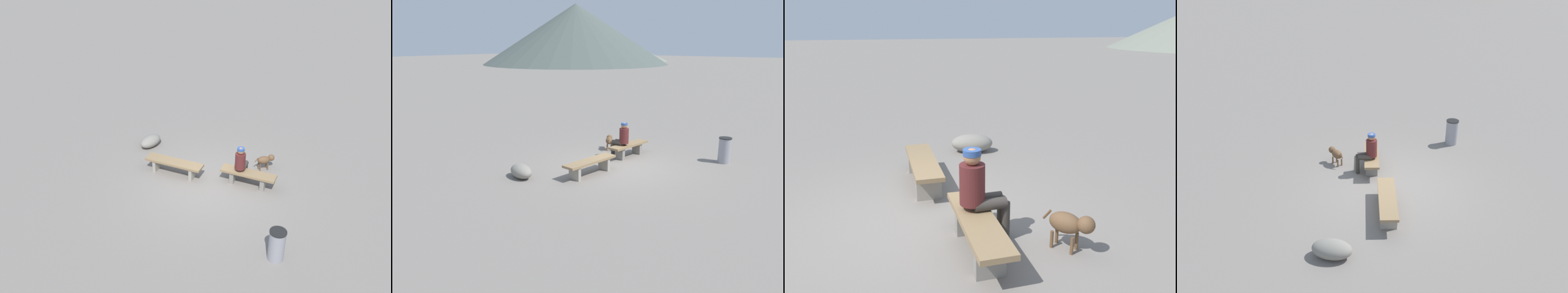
{
  "view_description": "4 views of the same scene",
  "coord_description": "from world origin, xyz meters",
  "views": [
    {
      "loc": [
        2.46,
        -10.34,
        7.4
      ],
      "look_at": [
        -0.73,
        1.18,
        0.64
      ],
      "focal_mm": 38.12,
      "sensor_mm": 36.0,
      "label": 1
    },
    {
      "loc": [
        -10.48,
        -6.01,
        3.88
      ],
      "look_at": [
        -1.06,
        0.57,
        0.82
      ],
      "focal_mm": 35.92,
      "sensor_mm": 36.0,
      "label": 2
    },
    {
      "loc": [
        4.99,
        -1.28,
        2.63
      ],
      "look_at": [
        -0.91,
        1.32,
        0.67
      ],
      "focal_mm": 35.5,
      "sensor_mm": 36.0,
      "label": 3
    },
    {
      "loc": [
        -9.44,
        2.16,
        6.05
      ],
      "look_at": [
        0.94,
        0.39,
        0.82
      ],
      "focal_mm": 36.86,
      "sensor_mm": 36.0,
      "label": 4
    }
  ],
  "objects": [
    {
      "name": "ground",
      "position": [
        0.0,
        0.0,
        -0.03
      ],
      "size": [
        210.0,
        210.0,
        0.06
      ],
      "primitive_type": "cube",
      "color": "gray"
    },
    {
      "name": "bench_left",
      "position": [
        -1.22,
        0.38,
        0.35
      ],
      "size": [
        1.94,
        0.72,
        0.46
      ],
      "rotation": [
        0.0,
        0.0,
        -0.15
      ],
      "color": "gray",
      "rests_on": "ground"
    },
    {
      "name": "bench_right",
      "position": [
        1.17,
        0.38,
        0.33
      ],
      "size": [
        1.76,
        0.68,
        0.46
      ],
      "rotation": [
        0.0,
        0.0,
        -0.15
      ],
      "color": "gray",
      "rests_on": "ground"
    },
    {
      "name": "seated_person",
      "position": [
        0.91,
        0.51,
        0.73
      ],
      "size": [
        0.38,
        0.64,
        1.26
      ],
      "rotation": [
        0.0,
        0.0,
        -0.13
      ],
      "color": "#511E1E",
      "rests_on": "ground"
    },
    {
      "name": "dog",
      "position": [
        1.57,
        1.43,
        0.36
      ],
      "size": [
        0.61,
        0.45,
        0.52
      ],
      "rotation": [
        0.0,
        0.0,
        0.52
      ],
      "color": "brown",
      "rests_on": "ground"
    },
    {
      "name": "trash_bin",
      "position": [
        2.34,
        -2.59,
        0.43
      ],
      "size": [
        0.42,
        0.42,
        0.86
      ],
      "color": "gray",
      "rests_on": "ground"
    },
    {
      "name": "boulder",
      "position": [
        -2.62,
        1.88,
        0.2
      ],
      "size": [
        0.81,
        1.03,
        0.41
      ],
      "primitive_type": "ellipsoid",
      "rotation": [
        0.0,
        0.0,
        4.36
      ],
      "color": "gray",
      "rests_on": "ground"
    },
    {
      "name": "distant_peak_1",
      "position": [
        50.35,
        39.15,
        5.42
      ],
      "size": [
        34.42,
        34.42,
        10.85
      ],
      "primitive_type": "cone",
      "color": "#4C5651",
      "rests_on": "ground"
    },
    {
      "name": "distant_peak_4",
      "position": [
        63.48,
        43.1,
        3.55
      ],
      "size": [
        30.78,
        30.78,
        7.09
      ],
      "primitive_type": "cone",
      "color": "gray",
      "rests_on": "ground"
    }
  ]
}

